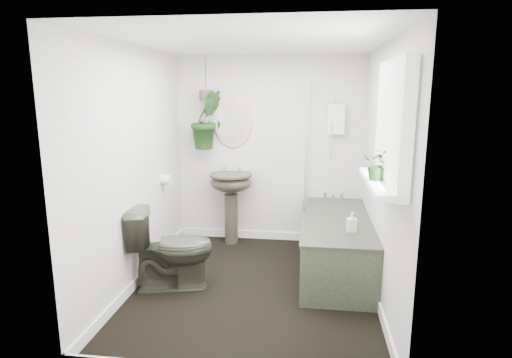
# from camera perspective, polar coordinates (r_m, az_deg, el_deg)

# --- Properties ---
(floor) EXTENTS (2.30, 2.80, 0.02)m
(floor) POSITION_cam_1_polar(r_m,az_deg,el_deg) (4.32, -0.27, -14.32)
(floor) COLOR black
(floor) RESTS_ON ground
(ceiling) EXTENTS (2.30, 2.80, 0.02)m
(ceiling) POSITION_cam_1_polar(r_m,az_deg,el_deg) (3.90, -0.30, 17.98)
(ceiling) COLOR white
(ceiling) RESTS_ON ground
(wall_back) EXTENTS (2.30, 0.02, 2.30)m
(wall_back) POSITION_cam_1_polar(r_m,az_deg,el_deg) (5.33, 1.78, 3.82)
(wall_back) COLOR silver
(wall_back) RESTS_ON ground
(wall_front) EXTENTS (2.30, 0.02, 2.30)m
(wall_front) POSITION_cam_1_polar(r_m,az_deg,el_deg) (2.59, -4.52, -4.86)
(wall_front) COLOR silver
(wall_front) RESTS_ON ground
(wall_left) EXTENTS (0.02, 2.80, 2.30)m
(wall_left) POSITION_cam_1_polar(r_m,az_deg,el_deg) (4.26, -15.95, 1.33)
(wall_left) COLOR silver
(wall_left) RESTS_ON ground
(wall_right) EXTENTS (0.02, 2.80, 2.30)m
(wall_right) POSITION_cam_1_polar(r_m,az_deg,el_deg) (3.96, 16.58, 0.52)
(wall_right) COLOR silver
(wall_right) RESTS_ON ground
(skirting) EXTENTS (2.30, 2.80, 0.10)m
(skirting) POSITION_cam_1_polar(r_m,az_deg,el_deg) (4.29, -0.27, -13.60)
(skirting) COLOR white
(skirting) RESTS_ON floor
(bathtub) EXTENTS (0.72, 1.72, 0.58)m
(bathtub) POSITION_cam_1_polar(r_m,az_deg,el_deg) (4.63, 10.55, -8.61)
(bathtub) COLOR #2E2F25
(bathtub) RESTS_ON floor
(bath_screen) EXTENTS (0.04, 0.72, 1.40)m
(bath_screen) POSITION_cam_1_polar(r_m,az_deg,el_deg) (4.87, 6.81, 4.52)
(bath_screen) COLOR silver
(bath_screen) RESTS_ON bathtub
(shower_box) EXTENTS (0.20, 0.10, 0.35)m
(shower_box) POSITION_cam_1_polar(r_m,az_deg,el_deg) (5.20, 10.62, 7.85)
(shower_box) COLOR white
(shower_box) RESTS_ON wall_back
(oval_mirror) EXTENTS (0.46, 0.03, 0.62)m
(oval_mirror) POSITION_cam_1_polar(r_m,az_deg,el_deg) (5.31, -3.12, 7.58)
(oval_mirror) COLOR #C3B08A
(oval_mirror) RESTS_ON wall_back
(wall_sconce) EXTENTS (0.04, 0.04, 0.22)m
(wall_sconce) POSITION_cam_1_polar(r_m,az_deg,el_deg) (5.40, -7.33, 6.50)
(wall_sconce) COLOR black
(wall_sconce) RESTS_ON wall_back
(toilet_roll_holder) EXTENTS (0.11, 0.11, 0.11)m
(toilet_roll_holder) POSITION_cam_1_polar(r_m,az_deg,el_deg) (4.92, -11.94, -0.06)
(toilet_roll_holder) COLOR white
(toilet_roll_holder) RESTS_ON wall_left
(window_recess) EXTENTS (0.08, 1.00, 0.90)m
(window_recess) POSITION_cam_1_polar(r_m,az_deg,el_deg) (3.20, 17.78, 6.91)
(window_recess) COLOR white
(window_recess) RESTS_ON wall_right
(window_sill) EXTENTS (0.18, 1.00, 0.04)m
(window_sill) POSITION_cam_1_polar(r_m,az_deg,el_deg) (3.25, 16.10, -0.43)
(window_sill) COLOR white
(window_sill) RESTS_ON wall_right
(window_blinds) EXTENTS (0.01, 0.86, 0.76)m
(window_blinds) POSITION_cam_1_polar(r_m,az_deg,el_deg) (3.19, 16.98, 6.95)
(window_blinds) COLOR white
(window_blinds) RESTS_ON wall_right
(toilet) EXTENTS (0.87, 0.62, 0.80)m
(toilet) POSITION_cam_1_polar(r_m,az_deg,el_deg) (4.25, -11.21, -8.98)
(toilet) COLOR #2E2F25
(toilet) RESTS_ON floor
(pedestal_sink) EXTENTS (0.61, 0.55, 0.89)m
(pedestal_sink) POSITION_cam_1_polar(r_m,az_deg,el_deg) (5.33, -3.34, -3.94)
(pedestal_sink) COLOR #2E2F25
(pedestal_sink) RESTS_ON floor
(sill_plant) EXTENTS (0.26, 0.24, 0.23)m
(sill_plant) POSITION_cam_1_polar(r_m,az_deg,el_deg) (3.21, 16.03, 1.95)
(sill_plant) COLOR black
(sill_plant) RESTS_ON window_sill
(hanging_plant) EXTENTS (0.50, 0.48, 0.71)m
(hanging_plant) POSITION_cam_1_polar(r_m,az_deg,el_deg) (5.26, -6.61, 7.84)
(hanging_plant) COLOR black
(hanging_plant) RESTS_ON ceiling
(soap_bottle) EXTENTS (0.09, 0.09, 0.19)m
(soap_bottle) POSITION_cam_1_polar(r_m,az_deg,el_deg) (4.13, 12.66, -5.61)
(soap_bottle) COLOR black
(soap_bottle) RESTS_ON bathtub
(hanging_pot) EXTENTS (0.16, 0.16, 0.12)m
(hanging_pot) POSITION_cam_1_polar(r_m,az_deg,el_deg) (5.25, -6.68, 11.04)
(hanging_pot) COLOR #453F30
(hanging_pot) RESTS_ON ceiling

